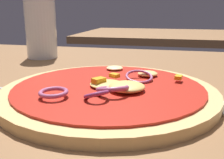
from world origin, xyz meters
The scene contains 4 objects.
dining_table centered at (0.00, 0.00, 0.02)m, with size 1.39×0.90×0.03m.
pizza centered at (-0.01, -0.01, 0.04)m, with size 0.30×0.30×0.03m.
beer_glass centered at (-0.25, 0.25, 0.10)m, with size 0.07×0.07×0.14m.
background_table centered at (0.03, 1.05, 0.02)m, with size 0.87×0.58×0.03m.
Camera 1 is at (0.07, -0.35, 0.15)m, focal length 42.41 mm.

